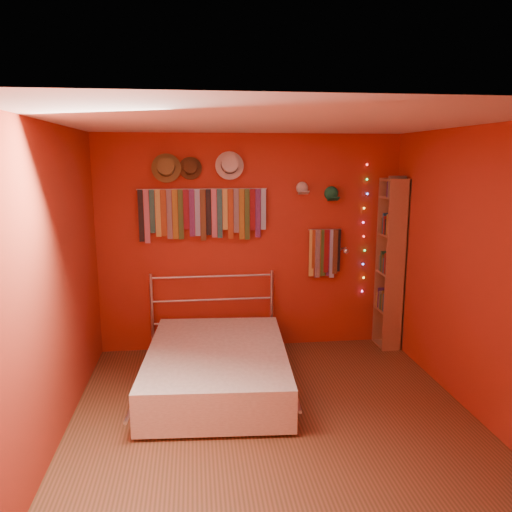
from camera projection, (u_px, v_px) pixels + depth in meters
name	position (u px, v px, depth m)	size (l,w,h in m)	color
ground	(274.00, 418.00, 4.33)	(3.50, 3.50, 0.00)	#53381C
back_wall	(251.00, 243.00, 5.80)	(3.50, 0.02, 2.50)	#A2241A
right_wall	(475.00, 273.00, 4.30)	(0.02, 3.50, 2.50)	#A2241A
left_wall	(53.00, 285.00, 3.88)	(0.02, 3.50, 2.50)	#A2241A
ceiling	(276.00, 122.00, 3.85)	(3.50, 3.50, 0.02)	white
tie_rack	(202.00, 212.00, 5.59)	(1.45, 0.03, 0.60)	#BCBCC1
small_tie_rack	(325.00, 252.00, 5.86)	(0.40, 0.03, 0.58)	#BCBCC1
fedora_olive	(166.00, 167.00, 5.42)	(0.32, 0.18, 0.32)	brown
fedora_brown	(190.00, 168.00, 5.46)	(0.25, 0.14, 0.25)	#422D17
fedora_white	(230.00, 165.00, 5.50)	(0.32, 0.17, 0.31)	silver
cap_white	(302.00, 188.00, 5.69)	(0.16, 0.20, 0.16)	silver
cap_green	(331.00, 194.00, 5.75)	(0.17, 0.22, 0.17)	#176943
fairy_lights	(365.00, 229.00, 5.89)	(0.06, 0.02, 1.53)	#FF3333
reading_lamp	(345.00, 251.00, 5.73)	(0.07, 0.28, 0.08)	#BCBCC1
bookshelf	(394.00, 263.00, 5.83)	(0.25, 0.34, 2.00)	#946042
bed	(217.00, 366.00, 4.88)	(1.55, 1.99, 0.94)	#BCBCC1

